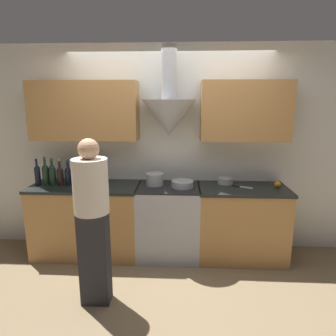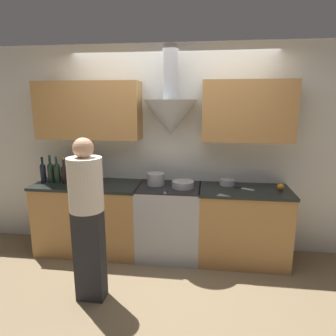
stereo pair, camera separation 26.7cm
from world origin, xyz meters
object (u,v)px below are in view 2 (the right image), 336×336
Objects in this scene: stove_range at (169,221)px; wine_bottle_5 at (79,173)px; wine_bottle_1 at (51,172)px; wine_bottle_0 at (43,172)px; wine_bottle_2 at (57,172)px; wine_bottle_6 at (87,173)px; stock_pot at (156,179)px; orange_fruit at (281,187)px; wine_bottle_4 at (72,173)px; person_foreground_left at (87,214)px; mixing_bowl at (183,184)px; wine_bottle_3 at (64,173)px; saucepan at (227,182)px; wine_bottle_7 at (95,173)px.

wine_bottle_5 reaches higher than stove_range.
wine_bottle_0 is at bearing -178.96° from wine_bottle_1.
wine_bottle_1 is 0.09m from wine_bottle_2.
stock_pot is at bearing 4.03° from wine_bottle_6.
wine_bottle_1 is 2.81m from orange_fruit.
wine_bottle_6 is 4.55× the size of orange_fruit.
wine_bottle_4 is (0.38, 0.01, -0.01)m from wine_bottle_0.
mixing_bowl is at bearing 48.08° from person_foreground_left.
wine_bottle_3 reaches higher than stove_range.
stock_pot is (1.06, 0.06, -0.05)m from wine_bottle_4.
wine_bottle_6 is at bearing -175.97° from stock_pot.
stove_range is 0.87m from saucepan.
saucepan is at bearing 5.51° from wine_bottle_7.
wine_bottle_7 is at bearing 5.40° from wine_bottle_6.
wine_bottle_7 is at bearing 178.64° from mixing_bowl.
wine_bottle_4 is at bearing 2.14° from wine_bottle_0.
stock_pot is at bearing 3.83° from wine_bottle_7.
wine_bottle_6 reaches higher than saucepan.
wine_bottle_2 is 1.25m from stock_pot.
mixing_bowl is at bearing -10.44° from stove_range.
stove_range is at bearing 0.33° from wine_bottle_7.
person_foreground_left is at bearing -67.78° from wine_bottle_6.
wine_bottle_1 reaches higher than orange_fruit.
stock_pot is at bearing 3.35° from wine_bottle_3.
wine_bottle_5 is 1.84m from saucepan.
wine_bottle_0 is 1.24× the size of mixing_bowl.
wine_bottle_0 is 0.96× the size of wine_bottle_5.
wine_bottle_7 is at bearing 7.49° from wine_bottle_5.
wine_bottle_4 is at bearing 6.72° from wine_bottle_3.
wine_bottle_1 is 1.89× the size of saucepan.
orange_fruit is at bearing 0.78° from stove_range.
wine_bottle_3 is 1.16m from stock_pot.
wine_bottle_7 is 2.23m from orange_fruit.
wine_bottle_3 reaches higher than stock_pot.
person_foreground_left is (0.67, -0.93, -0.15)m from wine_bottle_3.
mixing_bowl is at bearing -0.28° from wine_bottle_1.
wine_bottle_2 is at bearing 0.36° from wine_bottle_0.
wine_bottle_2 is 4.39× the size of orange_fruit.
wine_bottle_1 is 1.05× the size of wine_bottle_7.
orange_fruit is (2.53, 0.03, -0.09)m from wine_bottle_4.
wine_bottle_1 is (-1.50, -0.02, 0.59)m from stove_range.
mixing_bowl is at bearing -161.04° from saucepan.
wine_bottle_6 is at bearing 112.22° from person_foreground_left.
wine_bottle_3 is (0.18, 0.00, -0.02)m from wine_bottle_1.
person_foreground_left is (-1.36, -1.10, -0.06)m from saucepan.
wine_bottle_1 is at bearing -179.12° from stove_range.
wine_bottle_6 is at bearing 9.99° from wine_bottle_5.
stock_pot is 1.11m from person_foreground_left.
wine_bottle_5 is at bearing -1.19° from wine_bottle_1.
wine_bottle_1 is 0.18m from wine_bottle_3.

